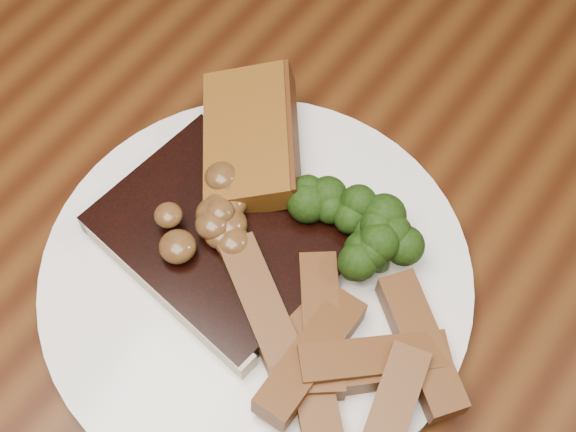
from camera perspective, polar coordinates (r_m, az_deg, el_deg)
name	(u,v)px	position (r m, az deg, el deg)	size (l,w,h in m)	color
dining_table	(293,266)	(0.65, 0.36, -3.60)	(1.60, 0.90, 0.75)	#43240D
plate	(256,280)	(0.54, -2.26, -4.58)	(0.29, 0.29, 0.01)	white
steak	(219,237)	(0.54, -4.89, -1.52)	(0.15, 0.11, 0.02)	black
steak_bone	(169,296)	(0.52, -8.44, -5.67)	(0.14, 0.01, 0.02)	#C3B997
mushroom_pile	(208,221)	(0.51, -5.72, -0.35)	(0.07, 0.07, 0.03)	brown
garlic_bread	(250,154)	(0.57, -2.72, 4.41)	(0.11, 0.06, 0.02)	brown
potato_wedges	(351,340)	(0.51, 4.50, -8.81)	(0.12, 0.12, 0.02)	brown
broccoli_cluster	(365,230)	(0.53, 5.49, -1.02)	(0.08, 0.08, 0.04)	#1C3D0E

